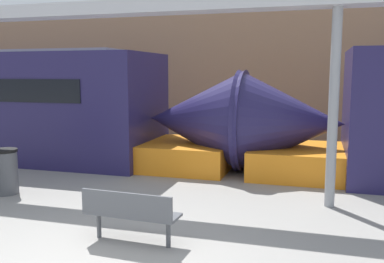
% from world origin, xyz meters
% --- Properties ---
extents(station_wall, '(56.00, 0.20, 5.00)m').
position_xyz_m(station_wall, '(0.00, 11.37, 2.50)').
color(station_wall, '#937051').
rests_on(station_wall, ground_plane).
extents(bench_near, '(1.48, 0.51, 0.83)m').
position_xyz_m(bench_near, '(0.08, 1.10, 0.51)').
color(bench_near, '#4C4F54').
rests_on(bench_near, ground_plane).
extents(trash_bin, '(0.55, 0.55, 0.96)m').
position_xyz_m(trash_bin, '(-3.60, 2.84, 0.48)').
color(trash_bin, '#4C4F54').
rests_on(trash_bin, ground_plane).
extents(support_column_near, '(0.19, 0.19, 3.75)m').
position_xyz_m(support_column_near, '(2.99, 3.87, 1.87)').
color(support_column_near, gray).
rests_on(support_column_near, ground_plane).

